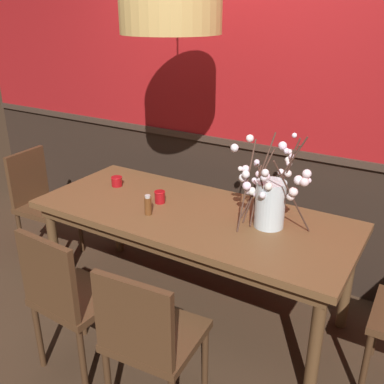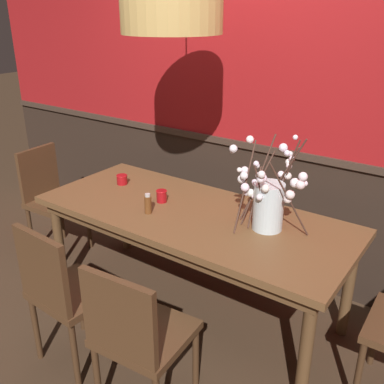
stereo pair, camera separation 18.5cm
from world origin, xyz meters
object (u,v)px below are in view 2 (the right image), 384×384
Objects in this scene: chair_far_side_right at (284,210)px; chair_far_side_left at (220,194)px; chair_near_side_left at (63,289)px; candle_holder_nearer_edge at (162,196)px; condiment_bottle at (148,204)px; pendant_lamp at (172,7)px; dining_table at (192,223)px; candle_holder_nearer_center at (122,179)px; chair_near_side_right at (137,333)px; vase_with_blossoms at (268,201)px; chair_head_west_end at (50,195)px.

chair_far_side_right reaches higher than chair_far_side_left.
candle_holder_nearer_edge is (0.02, 0.87, 0.28)m from chair_near_side_left.
chair_far_side_right is at bearing 63.91° from condiment_bottle.
pendant_lamp is (0.08, 0.18, 1.18)m from condiment_bottle.
pendant_lamp is at bearing -116.42° from chair_far_side_right.
chair_near_side_left reaches higher than dining_table.
chair_near_side_left is 10.98× the size of candle_holder_nearer_center.
chair_near_side_right reaches higher than dining_table.
candle_holder_nearer_center is (-1.22, 0.02, -0.14)m from vase_with_blossoms.
candle_holder_nearer_edge is 0.62× the size of condiment_bottle.
vase_with_blossoms is at bearing 76.64° from chair_near_side_right.
candle_holder_nearer_edge reaches higher than dining_table.
dining_table is at bearing -171.27° from vase_with_blossoms.
chair_near_side_left reaches higher than chair_head_west_end.
chair_near_side_left is at bearing -95.46° from condiment_bottle.
chair_far_side_right is 11.21× the size of candle_holder_nearer_center.
chair_far_side_right reaches higher than chair_near_side_right.
chair_near_side_left is at bearing -35.33° from chair_head_west_end.
candle_holder_nearer_edge is at bearing -88.01° from chair_far_side_left.
condiment_bottle is (0.07, -1.01, 0.30)m from chair_far_side_left.
candle_holder_nearer_center reaches higher than dining_table.
pendant_lamp is at bearing 115.74° from chair_near_side_right.
chair_head_west_end is (-1.76, -0.87, -0.00)m from chair_far_side_right.
candle_holder_nearer_edge is (-0.77, -0.06, -0.14)m from vase_with_blossoms.
vase_with_blossoms is at bearing -0.86° from candle_holder_nearer_center.
chair_far_side_left is 0.89m from candle_holder_nearer_center.
chair_near_side_left is 1.29m from vase_with_blossoms.
chair_far_side_right is 0.58m from chair_far_side_left.
candle_holder_nearer_center is (-0.43, 0.96, 0.27)m from chair_near_side_left.
chair_far_side_right reaches higher than dining_table.
chair_far_side_right is at bearing 2.12° from chair_far_side_left.
candle_holder_nearer_center is at bearing -119.95° from chair_far_side_left.
vase_with_blossoms reaches higher than condiment_bottle.
vase_with_blossoms is 0.51× the size of pendant_lamp.
chair_head_west_end reaches higher than dining_table.
dining_table is 0.92m from chair_near_side_left.
condiment_bottle is 0.12× the size of pendant_lamp.
chair_head_west_end reaches higher than candle_holder_nearer_center.
chair_near_side_right is at bearing -71.44° from chair_far_side_left.
chair_near_side_right is 0.98× the size of chair_far_side_left.
vase_with_blossoms reaches higher than chair_far_side_right.
condiment_bottle is 1.20m from pendant_lamp.
chair_far_side_right is at bearing 105.66° from vase_with_blossoms.
dining_table is 15.61× the size of condiment_bottle.
chair_far_side_left reaches higher than candle_holder_nearer_edge.
pendant_lamp is (-0.14, 0.00, 1.33)m from dining_table.
chair_near_side_left is 1.63× the size of vase_with_blossoms.
chair_far_side_left reaches higher than condiment_bottle.
vase_with_blossoms is 0.78m from candle_holder_nearer_edge.
chair_near_side_right is (-0.01, -1.72, -0.02)m from chair_far_side_right.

